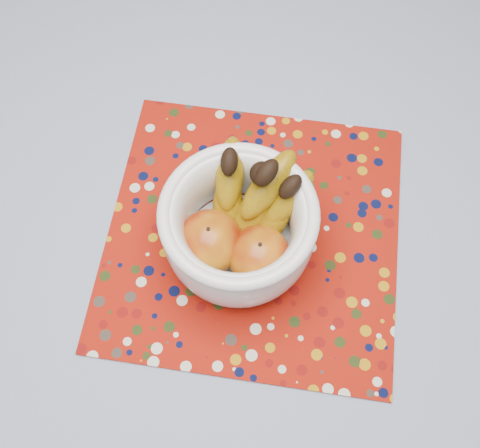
{
  "coord_description": "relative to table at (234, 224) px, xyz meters",
  "views": [
    {
      "loc": [
        0.15,
        -0.35,
        1.5
      ],
      "look_at": [
        0.04,
        -0.07,
        0.84
      ],
      "focal_mm": 42.0,
      "sensor_mm": 36.0,
      "label": 1
    }
  ],
  "objects": [
    {
      "name": "tablecloth",
      "position": [
        0.0,
        0.0,
        0.08
      ],
      "size": [
        1.32,
        1.32,
        0.01
      ],
      "primitive_type": "cube",
      "color": "slate",
      "rests_on": "table"
    },
    {
      "name": "table",
      "position": [
        0.0,
        0.0,
        0.0
      ],
      "size": [
        1.2,
        1.2,
        0.75
      ],
      "color": "brown",
      "rests_on": "ground"
    },
    {
      "name": "fruit_bowl",
      "position": [
        0.04,
        -0.06,
        0.16
      ],
      "size": [
        0.21,
        0.22,
        0.17
      ],
      "color": "white",
      "rests_on": "placemat"
    },
    {
      "name": "placemat",
      "position": [
        0.05,
        -0.04,
        0.09
      ],
      "size": [
        0.49,
        0.49,
        0.0
      ],
      "primitive_type": "cube",
      "rotation": [
        0.0,
        0.0,
        0.22
      ],
      "color": "maroon",
      "rests_on": "tablecloth"
    }
  ]
}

